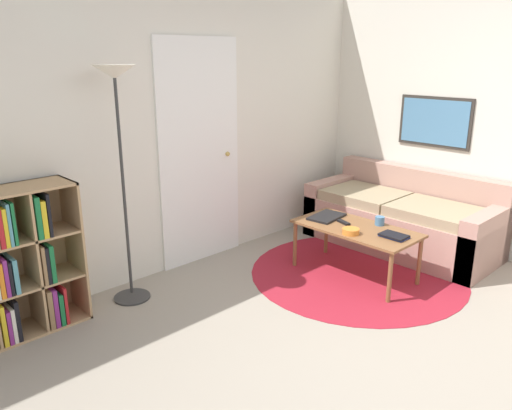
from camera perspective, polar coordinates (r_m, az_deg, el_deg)
The scene contains 13 objects.
ground_plane at distance 3.38m, azimuth 18.54°, elevation -18.56°, with size 14.00×14.00×0.00m, color gray.
wall_back at distance 4.49m, azimuth -9.06°, elevation 8.73°, with size 7.61×0.11×2.60m.
wall_right at distance 5.45m, azimuth 20.04°, elevation 9.47°, with size 0.08×5.46×2.60m.
rug at distance 4.66m, azimuth 11.48°, elevation -7.62°, with size 1.92×1.92×0.01m.
bookshelf at distance 3.82m, azimuth -26.92°, elevation -6.40°, with size 0.97×0.34×1.05m.
floor_lamp at distance 3.83m, azimuth -15.59°, elevation 10.55°, with size 0.31×0.31×1.84m.
couch at distance 5.34m, azimuth 16.51°, elevation -1.59°, with size 0.84×1.87×0.77m.
coffee_table at distance 4.48m, azimuth 11.33°, elevation -3.03°, with size 0.54×1.08×0.45m.
laptop at distance 4.67m, azimuth 8.07°, elevation -1.32°, with size 0.38×0.27×0.02m.
bowl at distance 4.28m, azimuth 10.78°, elevation -2.96°, with size 0.14×0.14×0.05m.
book_stack_on_table at distance 4.29m, azimuth 15.49°, elevation -3.40°, with size 0.16×0.22×0.03m.
cup at distance 4.55m, azimuth 13.95°, elevation -1.77°, with size 0.08×0.08×0.08m.
remote at distance 4.53m, azimuth 9.98°, elevation -1.96°, with size 0.08×0.15×0.02m.
Camera 1 is at (-2.53, -1.16, 1.91)m, focal length 35.00 mm.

